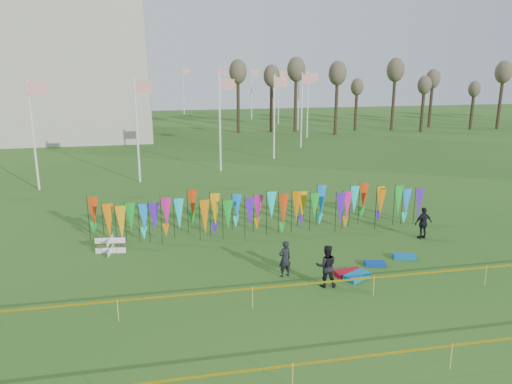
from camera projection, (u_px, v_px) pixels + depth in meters
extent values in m
plane|color=#1F4B15|center=(298.00, 291.00, 20.56)|extent=(160.00, 160.00, 0.00)
cylinder|color=silver|center=(298.00, 100.00, 67.74)|extent=(0.16, 0.16, 8.00)
plane|color=red|center=(303.00, 76.00, 67.02)|extent=(1.40, 0.00, 1.40)
cylinder|color=silver|center=(279.00, 97.00, 74.42)|extent=(0.16, 0.16, 8.00)
plane|color=red|center=(283.00, 74.00, 73.70)|extent=(1.40, 0.00, 1.40)
cylinder|color=silver|center=(251.00, 94.00, 80.27)|extent=(0.16, 0.16, 8.00)
plane|color=red|center=(255.00, 73.00, 79.55)|extent=(1.40, 0.00, 1.40)
cylinder|color=silver|center=(219.00, 93.00, 84.90)|extent=(0.16, 0.16, 8.00)
plane|color=red|center=(222.00, 73.00, 84.18)|extent=(1.40, 0.00, 1.40)
cylinder|color=silver|center=(183.00, 91.00, 87.98)|extent=(0.16, 0.16, 8.00)
plane|color=red|center=(186.00, 72.00, 87.26)|extent=(1.40, 0.00, 1.40)
cylinder|color=silver|center=(144.00, 91.00, 89.31)|extent=(0.16, 0.16, 8.00)
plane|color=red|center=(147.00, 72.00, 88.59)|extent=(1.40, 0.00, 1.40)
cylinder|color=silver|center=(103.00, 91.00, 88.80)|extent=(0.16, 0.16, 8.00)
plane|color=red|center=(105.00, 72.00, 88.08)|extent=(1.40, 0.00, 1.40)
cylinder|color=silver|center=(59.00, 92.00, 86.48)|extent=(0.16, 0.16, 8.00)
plane|color=red|center=(61.00, 72.00, 85.76)|extent=(1.40, 0.00, 1.40)
cylinder|color=silver|center=(13.00, 93.00, 82.51)|extent=(0.16, 0.16, 8.00)
plane|color=red|center=(15.00, 73.00, 81.79)|extent=(1.40, 0.00, 1.40)
cylinder|color=silver|center=(33.00, 136.00, 35.76)|extent=(0.16, 0.16, 8.00)
plane|color=red|center=(37.00, 89.00, 35.03)|extent=(1.40, 0.00, 1.40)
cylinder|color=silver|center=(137.00, 131.00, 38.07)|extent=(0.16, 0.16, 8.00)
plane|color=red|center=(143.00, 87.00, 37.35)|extent=(1.40, 0.00, 1.40)
cylinder|color=silver|center=(220.00, 125.00, 42.04)|extent=(0.16, 0.16, 8.00)
plane|color=red|center=(226.00, 85.00, 41.32)|extent=(1.40, 0.00, 1.40)
cylinder|color=silver|center=(274.00, 117.00, 47.39)|extent=(0.16, 0.16, 8.00)
plane|color=red|center=(281.00, 82.00, 46.67)|extent=(1.40, 0.00, 1.40)
cylinder|color=silver|center=(302.00, 111.00, 53.75)|extent=(0.16, 0.16, 8.00)
plane|color=red|center=(308.00, 79.00, 53.03)|extent=(1.40, 0.00, 1.40)
cylinder|color=silver|center=(308.00, 105.00, 60.69)|extent=(0.16, 0.16, 8.00)
plane|color=red|center=(313.00, 77.00, 59.97)|extent=(1.40, 0.00, 1.40)
cylinder|color=black|center=(89.00, 223.00, 25.50)|extent=(0.03, 0.03, 2.29)
cone|color=red|center=(94.00, 218.00, 25.49)|extent=(0.64, 0.64, 1.60)
cylinder|color=black|center=(102.00, 223.00, 25.62)|extent=(0.03, 0.03, 2.29)
cone|color=#D66B06|center=(107.00, 217.00, 25.61)|extent=(0.64, 0.64, 1.60)
cylinder|color=black|center=(114.00, 222.00, 25.74)|extent=(0.03, 0.03, 2.29)
cone|color=orange|center=(119.00, 217.00, 25.73)|extent=(0.64, 0.64, 1.60)
cylinder|color=black|center=(126.00, 221.00, 25.86)|extent=(0.03, 0.03, 2.29)
cone|color=green|center=(132.00, 216.00, 25.85)|extent=(0.64, 0.64, 1.60)
cylinder|color=black|center=(139.00, 220.00, 25.98)|extent=(0.03, 0.03, 2.29)
cone|color=#0E7EEF|center=(144.00, 215.00, 25.97)|extent=(0.64, 0.64, 1.60)
cylinder|color=black|center=(151.00, 220.00, 26.10)|extent=(0.03, 0.03, 2.29)
cone|color=#4514B4|center=(156.00, 215.00, 26.09)|extent=(0.64, 0.64, 1.60)
cylinder|color=black|center=(163.00, 219.00, 26.22)|extent=(0.03, 0.03, 2.29)
cone|color=#D91884|center=(168.00, 214.00, 26.21)|extent=(0.64, 0.64, 1.60)
cylinder|color=black|center=(175.00, 218.00, 26.35)|extent=(0.03, 0.03, 2.29)
cone|color=#0DD0C7|center=(180.00, 213.00, 26.33)|extent=(0.64, 0.64, 1.60)
cylinder|color=black|center=(187.00, 217.00, 26.47)|extent=(0.03, 0.03, 2.29)
cone|color=red|center=(192.00, 212.00, 26.45)|extent=(0.64, 0.64, 1.60)
cylinder|color=black|center=(198.00, 217.00, 26.59)|extent=(0.03, 0.03, 2.29)
cone|color=#D66B06|center=(203.00, 212.00, 26.58)|extent=(0.64, 0.64, 1.60)
cylinder|color=black|center=(210.00, 216.00, 26.71)|extent=(0.03, 0.03, 2.29)
cone|color=orange|center=(215.00, 211.00, 26.70)|extent=(0.64, 0.64, 1.60)
cylinder|color=black|center=(221.00, 215.00, 26.83)|extent=(0.03, 0.03, 2.29)
cone|color=green|center=(226.00, 210.00, 26.82)|extent=(0.64, 0.64, 1.60)
cylinder|color=black|center=(233.00, 215.00, 26.95)|extent=(0.03, 0.03, 2.29)
cone|color=#0E7EEF|center=(238.00, 210.00, 26.94)|extent=(0.64, 0.64, 1.60)
cylinder|color=black|center=(244.00, 214.00, 27.07)|extent=(0.03, 0.03, 2.29)
cone|color=#4514B4|center=(249.00, 209.00, 27.06)|extent=(0.64, 0.64, 1.60)
cylinder|color=black|center=(255.00, 213.00, 27.19)|extent=(0.03, 0.03, 2.29)
cone|color=#D91884|center=(260.00, 208.00, 27.18)|extent=(0.64, 0.64, 1.60)
cylinder|color=black|center=(266.00, 213.00, 27.31)|extent=(0.03, 0.03, 2.29)
cone|color=#0DD0C7|center=(271.00, 208.00, 27.30)|extent=(0.64, 0.64, 1.60)
cylinder|color=black|center=(277.00, 212.00, 27.44)|extent=(0.03, 0.03, 2.29)
cone|color=red|center=(282.00, 207.00, 27.42)|extent=(0.64, 0.64, 1.60)
cylinder|color=black|center=(288.00, 211.00, 27.56)|extent=(0.03, 0.03, 2.29)
cone|color=#D66B06|center=(293.00, 206.00, 27.55)|extent=(0.64, 0.64, 1.60)
cylinder|color=black|center=(299.00, 211.00, 27.68)|extent=(0.03, 0.03, 2.29)
cone|color=orange|center=(304.00, 206.00, 27.67)|extent=(0.64, 0.64, 1.60)
cylinder|color=black|center=(310.00, 210.00, 27.80)|extent=(0.03, 0.03, 2.29)
cone|color=green|center=(315.00, 205.00, 27.79)|extent=(0.64, 0.64, 1.60)
cylinder|color=black|center=(320.00, 209.00, 27.92)|extent=(0.03, 0.03, 2.29)
cone|color=#0E7EEF|center=(325.00, 205.00, 27.91)|extent=(0.64, 0.64, 1.60)
cylinder|color=black|center=(331.00, 209.00, 28.04)|extent=(0.03, 0.03, 2.29)
cone|color=#4514B4|center=(336.00, 204.00, 28.03)|extent=(0.64, 0.64, 1.60)
cylinder|color=black|center=(341.00, 208.00, 28.16)|extent=(0.03, 0.03, 2.29)
cone|color=#D91884|center=(346.00, 203.00, 28.15)|extent=(0.64, 0.64, 1.60)
cylinder|color=black|center=(352.00, 207.00, 28.28)|extent=(0.03, 0.03, 2.29)
cone|color=#0DD0C7|center=(356.00, 203.00, 28.27)|extent=(0.64, 0.64, 1.60)
cylinder|color=black|center=(362.00, 207.00, 28.41)|extent=(0.03, 0.03, 2.29)
cone|color=red|center=(367.00, 202.00, 28.39)|extent=(0.64, 0.64, 1.60)
cylinder|color=black|center=(372.00, 206.00, 28.53)|extent=(0.03, 0.03, 2.29)
cone|color=#D66B06|center=(377.00, 201.00, 28.51)|extent=(0.64, 0.64, 1.60)
cylinder|color=black|center=(382.00, 206.00, 28.65)|extent=(0.03, 0.03, 2.29)
cone|color=orange|center=(387.00, 201.00, 28.64)|extent=(0.64, 0.64, 1.60)
cylinder|color=black|center=(392.00, 205.00, 28.77)|extent=(0.03, 0.03, 2.29)
cone|color=green|center=(397.00, 200.00, 28.76)|extent=(0.64, 0.64, 1.60)
cylinder|color=black|center=(402.00, 204.00, 28.89)|extent=(0.03, 0.03, 2.29)
cone|color=#0E7EEF|center=(407.00, 200.00, 28.88)|extent=(0.64, 0.64, 1.60)
cylinder|color=black|center=(412.00, 204.00, 29.01)|extent=(0.03, 0.03, 2.29)
cone|color=#4514B4|center=(416.00, 199.00, 29.00)|extent=(0.64, 0.64, 1.60)
cube|color=#E1B604|center=(307.00, 284.00, 19.33)|extent=(26.00, 0.01, 0.08)
cylinder|color=yellow|center=(121.00, 310.00, 18.06)|extent=(0.02, 0.02, 0.90)
cylinder|color=yellow|center=(256.00, 297.00, 19.03)|extent=(0.02, 0.02, 0.90)
cylinder|color=yellow|center=(378.00, 286.00, 20.01)|extent=(0.02, 0.02, 0.90)
cylinder|color=yellow|center=(488.00, 275.00, 20.99)|extent=(0.02, 0.02, 0.90)
cube|color=#E1B604|center=(358.00, 357.00, 14.54)|extent=(26.00, 0.01, 0.08)
cylinder|color=yellow|center=(292.00, 377.00, 14.24)|extent=(0.02, 0.02, 0.90)
cylinder|color=yellow|center=(450.00, 356.00, 15.22)|extent=(0.02, 0.02, 0.90)
cylinder|color=#382B1C|center=(246.00, 110.00, 62.60)|extent=(0.44, 0.44, 6.40)
ellipsoid|color=brown|center=(246.00, 83.00, 61.74)|extent=(1.92, 1.92, 2.56)
cylinder|color=#382B1C|center=(277.00, 110.00, 63.38)|extent=(0.44, 0.44, 6.40)
ellipsoid|color=brown|center=(277.00, 83.00, 62.52)|extent=(1.92, 1.92, 2.56)
cylinder|color=#382B1C|center=(307.00, 109.00, 64.16)|extent=(0.44, 0.44, 6.40)
ellipsoid|color=brown|center=(308.00, 82.00, 63.30)|extent=(1.92, 1.92, 2.56)
cylinder|color=#382B1C|center=(336.00, 109.00, 64.94)|extent=(0.44, 0.44, 6.40)
ellipsoid|color=brown|center=(338.00, 82.00, 64.09)|extent=(1.92, 1.92, 2.56)
cylinder|color=#382B1C|center=(365.00, 108.00, 65.72)|extent=(0.44, 0.44, 6.40)
ellipsoid|color=brown|center=(367.00, 82.00, 64.87)|extent=(1.92, 1.92, 2.56)
cylinder|color=#382B1C|center=(393.00, 107.00, 66.50)|extent=(0.44, 0.44, 6.40)
ellipsoid|color=brown|center=(395.00, 82.00, 65.65)|extent=(1.92, 1.92, 2.56)
cylinder|color=#382B1C|center=(421.00, 107.00, 67.28)|extent=(0.44, 0.44, 6.40)
ellipsoid|color=brown|center=(423.00, 81.00, 66.43)|extent=(1.92, 1.92, 2.56)
cylinder|color=#382B1C|center=(447.00, 106.00, 68.06)|extent=(0.44, 0.44, 6.40)
ellipsoid|color=brown|center=(450.00, 81.00, 67.21)|extent=(1.92, 1.92, 2.56)
cylinder|color=#382B1C|center=(474.00, 106.00, 68.84)|extent=(0.44, 0.44, 6.40)
ellipsoid|color=brown|center=(476.00, 81.00, 67.99)|extent=(1.92, 1.92, 2.56)
cylinder|color=#382B1C|center=(499.00, 105.00, 69.62)|extent=(0.44, 0.44, 6.40)
ellipsoid|color=brown|center=(502.00, 81.00, 68.77)|extent=(1.92, 1.92, 2.56)
cylinder|color=#B60D22|center=(102.00, 249.00, 24.04)|extent=(0.02, 0.02, 0.83)
cylinder|color=#B60D22|center=(118.00, 248.00, 24.19)|extent=(0.02, 0.02, 0.83)
cylinder|color=#B60D22|center=(103.00, 244.00, 24.73)|extent=(0.02, 0.02, 0.83)
cylinder|color=#B60D22|center=(118.00, 242.00, 24.88)|extent=(0.02, 0.02, 0.83)
imported|color=black|center=(285.00, 259.00, 21.76)|extent=(0.70, 0.58, 1.65)
imported|color=black|center=(326.00, 266.00, 20.78)|extent=(0.98, 0.71, 1.82)
imported|color=black|center=(423.00, 223.00, 26.45)|extent=(1.06, 0.67, 1.72)
cube|color=#0B70AE|center=(357.00, 276.00, 21.68)|extent=(1.33, 1.11, 0.24)
cube|color=#0A39A8|center=(375.00, 264.00, 23.08)|extent=(1.02, 0.69, 0.19)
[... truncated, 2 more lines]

